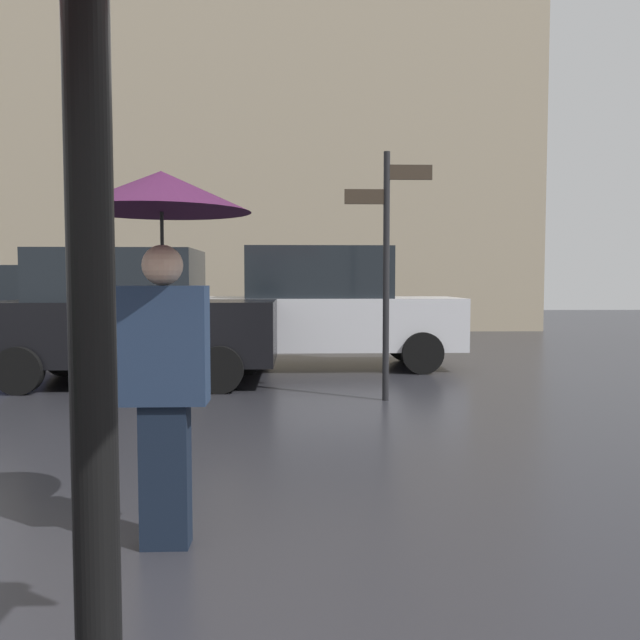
{
  "coord_description": "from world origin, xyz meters",
  "views": [
    {
      "loc": [
        0.59,
        -2.36,
        1.5
      ],
      "look_at": [
        0.8,
        3.59,
        1.13
      ],
      "focal_mm": 36.05,
      "sensor_mm": 36.0,
      "label": 1
    }
  ],
  "objects_px": {
    "parked_car_left": "(327,308)",
    "parked_car_right": "(3,312)",
    "street_signpost": "(387,251)",
    "pedestrian_with_umbrella": "(162,258)",
    "parked_car_distant": "(131,317)"
  },
  "relations": [
    {
      "from": "parked_car_distant",
      "to": "parked_car_left",
      "type": "bearing_deg",
      "value": 15.32
    },
    {
      "from": "street_signpost",
      "to": "parked_car_right",
      "type": "bearing_deg",
      "value": 146.23
    },
    {
      "from": "street_signpost",
      "to": "parked_car_distant",
      "type": "bearing_deg",
      "value": 158.15
    },
    {
      "from": "pedestrian_with_umbrella",
      "to": "street_signpost",
      "type": "height_order",
      "value": "street_signpost"
    },
    {
      "from": "parked_car_distant",
      "to": "street_signpost",
      "type": "height_order",
      "value": "street_signpost"
    },
    {
      "from": "parked_car_distant",
      "to": "street_signpost",
      "type": "xyz_separation_m",
      "value": [
        3.51,
        -1.41,
        0.88
      ]
    },
    {
      "from": "pedestrian_with_umbrella",
      "to": "parked_car_distant",
      "type": "distance_m",
      "value": 6.04
    },
    {
      "from": "parked_car_right",
      "to": "parked_car_distant",
      "type": "distance_m",
      "value": 4.44
    },
    {
      "from": "parked_car_left",
      "to": "parked_car_distant",
      "type": "height_order",
      "value": "parked_car_left"
    },
    {
      "from": "parked_car_right",
      "to": "street_signpost",
      "type": "distance_m",
      "value": 8.14
    },
    {
      "from": "parked_car_left",
      "to": "parked_car_right",
      "type": "bearing_deg",
      "value": -28.75
    },
    {
      "from": "pedestrian_with_umbrella",
      "to": "parked_car_right",
      "type": "distance_m",
      "value": 10.13
    },
    {
      "from": "parked_car_distant",
      "to": "street_signpost",
      "type": "distance_m",
      "value": 3.89
    },
    {
      "from": "pedestrian_with_umbrella",
      "to": "parked_car_distant",
      "type": "xyz_separation_m",
      "value": [
        -1.66,
        5.77,
        -0.64
      ]
    },
    {
      "from": "parked_car_distant",
      "to": "parked_car_right",
      "type": "bearing_deg",
      "value": 121.27
    }
  ]
}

